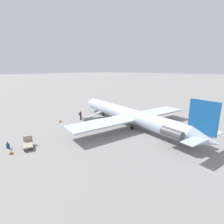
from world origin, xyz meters
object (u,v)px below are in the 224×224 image
at_px(boarding_stairs, 89,117).
at_px(luggage_cart, 28,144).
at_px(airplane_main, 131,115).
at_px(passenger, 80,115).
at_px(suitcase, 8,146).

height_order(boarding_stairs, luggage_cart, boarding_stairs).
distance_m(boarding_stairs, luggage_cart, 14.53).
xyz_separation_m(airplane_main, boarding_stairs, (8.89, 1.88, -1.54)).
distance_m(passenger, suitcase, 14.40).
xyz_separation_m(airplane_main, passenger, (9.52, 3.58, -0.91)).
relative_size(boarding_stairs, passenger, 2.38).
height_order(boarding_stairs, passenger, passenger).
relative_size(airplane_main, suitcase, 34.28).
relative_size(airplane_main, boarding_stairs, 7.29).
height_order(airplane_main, suitcase, airplane_main).
bearing_deg(boarding_stairs, suitcase, -158.04).
bearing_deg(luggage_cart, boarding_stairs, -50.20).
height_order(airplane_main, passenger, airplane_main).
relative_size(passenger, suitcase, 1.98).
bearing_deg(suitcase, luggage_cart, -131.92).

